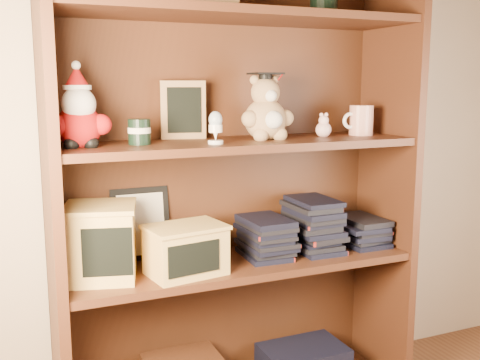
# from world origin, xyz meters

# --- Properties ---
(bookcase) EXTENTS (1.20, 0.35, 1.60)m
(bookcase) POSITION_xyz_m (-0.12, 1.36, 0.78)
(bookcase) COLOR #482514
(bookcase) RESTS_ON ground
(shelf_lower) EXTENTS (1.14, 0.33, 0.02)m
(shelf_lower) POSITION_xyz_m (-0.12, 1.30, 0.54)
(shelf_lower) COLOR #482514
(shelf_lower) RESTS_ON ground
(shelf_upper) EXTENTS (1.14, 0.33, 0.02)m
(shelf_upper) POSITION_xyz_m (-0.12, 1.30, 0.94)
(shelf_upper) COLOR #482514
(shelf_upper) RESTS_ON ground
(santa_plush) EXTENTS (0.18, 0.13, 0.25)m
(santa_plush) POSITION_xyz_m (-0.62, 1.30, 1.04)
(santa_plush) COLOR #A50F0F
(santa_plush) RESTS_ON shelf_upper
(teachers_tin) EXTENTS (0.07, 0.07, 0.08)m
(teachers_tin) POSITION_xyz_m (-0.44, 1.30, 0.99)
(teachers_tin) COLOR black
(teachers_tin) RESTS_ON shelf_upper
(chalkboard_plaque) EXTENTS (0.15, 0.09, 0.19)m
(chalkboard_plaque) POSITION_xyz_m (-0.27, 1.42, 1.04)
(chalkboard_plaque) COLOR #9E7547
(chalkboard_plaque) RESTS_ON shelf_upper
(egg_cup) EXTENTS (0.05, 0.05, 0.10)m
(egg_cup) POSITION_xyz_m (-0.23, 1.23, 1.00)
(egg_cup) COLOR white
(egg_cup) RESTS_ON shelf_upper
(grad_teddy_bear) EXTENTS (0.18, 0.16, 0.22)m
(grad_teddy_bear) POSITION_xyz_m (-0.03, 1.30, 1.03)
(grad_teddy_bear) COLOR tan
(grad_teddy_bear) RESTS_ON shelf_upper
(pink_figurine) EXTENTS (0.05, 0.05, 0.08)m
(pink_figurine) POSITION_xyz_m (0.19, 1.30, 0.98)
(pink_figurine) COLOR beige
(pink_figurine) RESTS_ON shelf_upper
(teacher_mug) EXTENTS (0.12, 0.08, 0.10)m
(teacher_mug) POSITION_xyz_m (0.34, 1.30, 1.00)
(teacher_mug) COLOR silver
(teacher_mug) RESTS_ON shelf_upper
(certificate_frame) EXTENTS (0.19, 0.05, 0.24)m
(certificate_frame) POSITION_xyz_m (-0.42, 1.44, 0.67)
(certificate_frame) COLOR black
(certificate_frame) RESTS_ON shelf_lower
(treats_box) EXTENTS (0.25, 0.25, 0.23)m
(treats_box) POSITION_xyz_m (-0.57, 1.30, 0.66)
(treats_box) COLOR #DDB35A
(treats_box) RESTS_ON shelf_lower
(pencils_box) EXTENTS (0.26, 0.20, 0.15)m
(pencils_box) POSITION_xyz_m (-0.33, 1.24, 0.63)
(pencils_box) COLOR #DDB35A
(pencils_box) RESTS_ON shelf_lower
(book_stack_left) EXTENTS (0.14, 0.20, 0.14)m
(book_stack_left) POSITION_xyz_m (-0.02, 1.30, 0.62)
(book_stack_left) COLOR black
(book_stack_left) RESTS_ON shelf_lower
(book_stack_mid) EXTENTS (0.14, 0.20, 0.18)m
(book_stack_mid) POSITION_xyz_m (0.16, 1.30, 0.64)
(book_stack_mid) COLOR black
(book_stack_mid) RESTS_ON shelf_lower
(book_stack_right) EXTENTS (0.14, 0.20, 0.10)m
(book_stack_right) POSITION_xyz_m (0.36, 1.30, 0.60)
(book_stack_right) COLOR black
(book_stack_right) RESTS_ON shelf_lower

